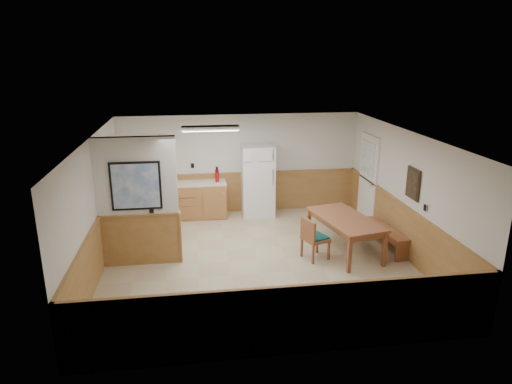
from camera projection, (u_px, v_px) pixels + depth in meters
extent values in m
plane|color=#BDB088|center=(257.00, 260.00, 9.06)|extent=(6.00, 6.00, 0.00)
cube|color=silver|center=(258.00, 135.00, 8.33)|extent=(6.00, 6.00, 0.02)
cube|color=silver|center=(240.00, 164.00, 11.53)|extent=(6.00, 0.02, 2.50)
cube|color=silver|center=(406.00, 194.00, 9.10)|extent=(0.02, 6.00, 2.50)
cube|color=silver|center=(94.00, 208.00, 8.29)|extent=(0.02, 6.00, 2.50)
cube|color=#B07B46|center=(241.00, 192.00, 11.73)|extent=(6.00, 0.04, 1.00)
cube|color=#B07B46|center=(401.00, 229.00, 9.32)|extent=(0.04, 6.00, 1.00)
cube|color=#B07B46|center=(100.00, 246.00, 8.51)|extent=(0.04, 6.00, 1.00)
cube|color=silver|center=(136.00, 177.00, 8.43)|extent=(1.50, 0.15, 1.50)
cube|color=#B07B46|center=(141.00, 239.00, 8.80)|extent=(1.50, 0.17, 1.00)
cube|color=black|center=(136.00, 186.00, 8.38)|extent=(0.92, 0.03, 0.92)
cube|color=white|center=(136.00, 186.00, 8.37)|extent=(0.84, 0.01, 0.84)
cube|color=#B26A3F|center=(198.00, 200.00, 11.32)|extent=(1.40, 0.60, 0.86)
cube|color=#B26A3F|center=(137.00, 203.00, 11.12)|extent=(0.06, 0.60, 0.86)
cube|color=#B26A3F|center=(168.00, 202.00, 11.22)|extent=(0.06, 0.60, 0.86)
cube|color=beige|center=(181.00, 184.00, 11.13)|extent=(2.20, 0.60, 0.04)
cube|color=beige|center=(181.00, 178.00, 11.40)|extent=(2.20, 0.02, 0.10)
cube|color=white|center=(368.00, 179.00, 10.96)|extent=(0.05, 1.02, 2.15)
cube|color=white|center=(368.00, 180.00, 10.96)|extent=(0.04, 0.90, 2.05)
cube|color=silver|center=(368.00, 158.00, 10.80)|extent=(0.02, 0.76, 0.80)
cube|color=white|center=(155.00, 155.00, 11.14)|extent=(0.80, 0.03, 1.00)
cube|color=white|center=(155.00, 155.00, 11.13)|extent=(0.70, 0.01, 0.90)
cube|color=#2F2213|center=(413.00, 183.00, 8.73)|extent=(0.03, 0.50, 0.60)
cube|color=black|center=(412.00, 184.00, 8.72)|extent=(0.01, 0.42, 0.52)
cube|color=white|center=(210.00, 128.00, 9.46)|extent=(1.20, 0.30, 0.08)
cube|color=white|center=(210.00, 130.00, 9.48)|extent=(1.15, 0.25, 0.01)
cube|color=white|center=(258.00, 181.00, 11.34)|extent=(0.80, 0.71, 1.79)
cube|color=silver|center=(273.00, 155.00, 10.83)|extent=(0.03, 0.02, 0.23)
cube|color=silver|center=(273.00, 177.00, 10.99)|extent=(0.03, 0.02, 0.42)
cube|color=brown|center=(345.00, 219.00, 9.22)|extent=(1.26, 1.95, 0.05)
cube|color=brown|center=(345.00, 222.00, 9.24)|extent=(1.14, 1.83, 0.10)
cube|color=brown|center=(349.00, 255.00, 8.45)|extent=(0.08, 0.08, 0.70)
cube|color=brown|center=(309.00, 225.00, 9.96)|extent=(0.08, 0.08, 0.70)
cube|color=brown|center=(385.00, 249.00, 8.71)|extent=(0.08, 0.08, 0.70)
cube|color=brown|center=(340.00, 220.00, 10.21)|extent=(0.08, 0.08, 0.70)
cube|color=brown|center=(385.00, 229.00, 9.52)|extent=(0.50, 1.47, 0.05)
cube|color=brown|center=(398.00, 252.00, 8.95)|extent=(0.30, 0.10, 0.40)
cube|color=brown|center=(372.00, 227.00, 10.22)|extent=(0.30, 0.10, 0.40)
cube|color=brown|center=(316.00, 239.00, 9.03)|extent=(0.57, 0.57, 0.06)
cube|color=#0D433C|center=(316.00, 237.00, 9.01)|extent=(0.52, 0.52, 0.03)
cube|color=brown|center=(308.00, 230.00, 8.87)|extent=(0.21, 0.43, 0.40)
cube|color=#0D433C|center=(300.00, 232.00, 8.78)|extent=(0.16, 0.36, 0.34)
cube|color=brown|center=(313.00, 255.00, 8.84)|extent=(0.05, 0.05, 0.39)
cube|color=brown|center=(302.00, 248.00, 9.16)|extent=(0.05, 0.05, 0.39)
cube|color=brown|center=(329.00, 251.00, 9.02)|extent=(0.05, 0.05, 0.39)
cube|color=brown|center=(317.00, 244.00, 9.34)|extent=(0.05, 0.05, 0.39)
cylinder|color=#B90912|center=(217.00, 176.00, 11.16)|extent=(0.10, 0.10, 0.32)
cylinder|color=black|center=(217.00, 168.00, 11.11)|extent=(0.05, 0.05, 0.07)
cylinder|color=#18872D|center=(154.00, 179.00, 11.03)|extent=(0.10, 0.10, 0.24)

